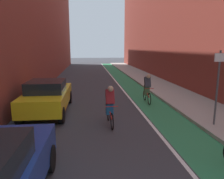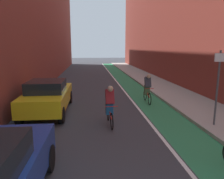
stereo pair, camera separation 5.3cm
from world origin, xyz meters
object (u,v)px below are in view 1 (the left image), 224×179
(parked_sedan_yellow_cab, at_px, (48,96))
(cyclist_mid, at_px, (110,104))
(cyclist_trailing, at_px, (147,87))
(street_sign_post, at_px, (218,82))

(parked_sedan_yellow_cab, height_order, cyclist_mid, cyclist_mid)
(cyclist_mid, bearing_deg, cyclist_trailing, 54.02)
(parked_sedan_yellow_cab, relative_size, cyclist_trailing, 2.56)
(parked_sedan_yellow_cab, distance_m, cyclist_mid, 3.37)
(cyclist_trailing, relative_size, street_sign_post, 0.61)
(cyclist_mid, bearing_deg, street_sign_post, -11.40)
(cyclist_mid, relative_size, street_sign_post, 0.61)
(cyclist_trailing, bearing_deg, street_sign_post, -69.93)
(cyclist_mid, relative_size, cyclist_trailing, 0.99)
(parked_sedan_yellow_cab, bearing_deg, cyclist_mid, -36.13)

